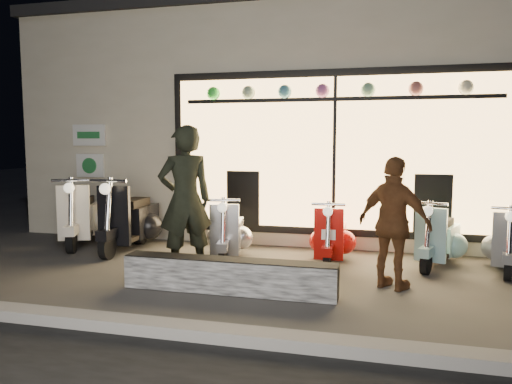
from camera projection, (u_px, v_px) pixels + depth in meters
ground at (255, 278)px, 6.40m from camera, size 40.00×40.00×0.00m
kerb at (199, 332)px, 4.47m from camera, size 40.00×0.25×0.12m
shop_building at (312, 124)px, 10.97m from camera, size 10.20×6.23×4.20m
graffiti_barrier at (229, 276)px, 5.79m from camera, size 2.52×0.28×0.40m
scooter_silver at (229, 233)px, 7.53m from camera, size 0.56×1.29×0.92m
scooter_red at (332, 237)px, 7.27m from camera, size 0.40×1.24×0.89m
scooter_black at (132, 220)px, 8.16m from camera, size 0.53×1.59×1.14m
scooter_cream at (82, 217)px, 8.54m from camera, size 0.88×1.53×1.11m
scooter_blue at (439, 239)px, 7.09m from camera, size 0.69×1.28×0.92m
scooter_grey at (508, 243)px, 6.82m from camera, size 0.57×1.26×0.89m
man at (185, 200)px, 6.59m from camera, size 0.85×0.80×1.96m
woman at (394, 223)px, 5.88m from camera, size 0.99×0.79×1.58m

